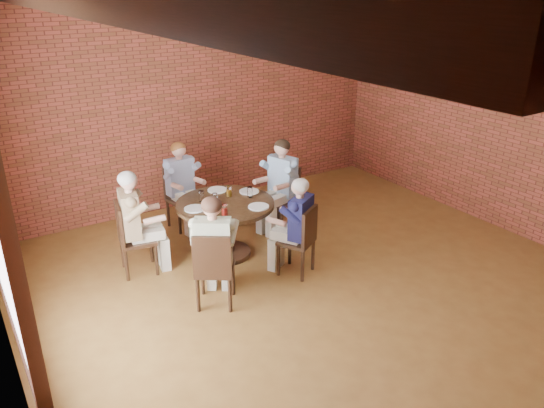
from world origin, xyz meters
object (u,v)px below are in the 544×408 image
chair_b (180,194)px  chair_c (130,236)px  chair_d (214,267)px  smartphone (261,206)px  chair_a (284,194)px  diner_b (182,186)px  diner_c (136,223)px  chair_e (302,238)px  diner_e (296,227)px  diner_a (280,186)px  diner_d (214,251)px  dining_table (226,218)px

chair_b → chair_c: chair_c is taller
chair_d → smartphone: (1.00, 0.64, 0.25)m
smartphone → chair_a: bearing=60.6°
diner_b → chair_d: (-0.56, -2.10, -0.14)m
diner_c → chair_e: diner_c is taller
chair_c → chair_e: bearing=-113.0°
diner_e → smartphone: bearing=-99.9°
chair_d → chair_e: (1.22, 0.08, -0.01)m
diner_a → diner_d: 2.09m
dining_table → diner_a: size_ratio=0.95×
diner_b → diner_c: diner_c is taller
dining_table → chair_e: chair_e is taller
chair_b → diner_b: (0.01, -0.08, 0.14)m
chair_a → chair_b: chair_a is taller
diner_c → diner_d: diner_c is taller
diner_b → dining_table: bearing=-90.0°
diner_a → chair_e: bearing=-38.9°
chair_a → diner_a: (-0.08, -0.02, 0.16)m
chair_d → diner_d: diner_d is taller
chair_c → diner_e: bearing=-112.0°
diner_a → chair_d: diner_a is taller
chair_a → diner_e: size_ratio=0.75×
diner_e → smartphone: (-0.19, 0.50, 0.14)m
diner_c → diner_e: size_ratio=1.06×
chair_a → diner_b: diner_b is taller
dining_table → chair_d: 1.21m
chair_e → diner_c: bearing=-64.8°
diner_d → diner_a: bearing=-109.2°
diner_d → chair_e: (1.17, 0.01, -0.16)m
chair_d → dining_table: bearing=-90.0°
chair_a → chair_d: (-1.80, -1.35, -0.01)m
chair_e → smartphone: 0.66m
dining_table → diner_e: bearing=-59.6°
diner_e → smartphone: 0.55m
dining_table → diner_d: size_ratio=0.97×
chair_a → chair_e: 1.39m
dining_table → diner_e: 1.00m
chair_d → chair_e: size_ratio=1.04×
diner_d → diner_e: (1.14, 0.08, -0.03)m
diner_d → diner_e: size_ratio=1.05×
dining_table → chair_b: chair_b is taller
chair_e → diner_e: diner_e is taller
diner_a → diner_e: diner_a is taller
diner_c → chair_d: bearing=-149.9°
chair_b → diner_e: (0.63, -2.04, 0.12)m
chair_e → chair_c: bearing=-63.9°
diner_b → chair_e: size_ratio=1.44×
diner_a → chair_d: bearing=-69.4°
diner_c → diner_e: 1.94m
diner_b → smartphone: (0.43, -1.46, 0.12)m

